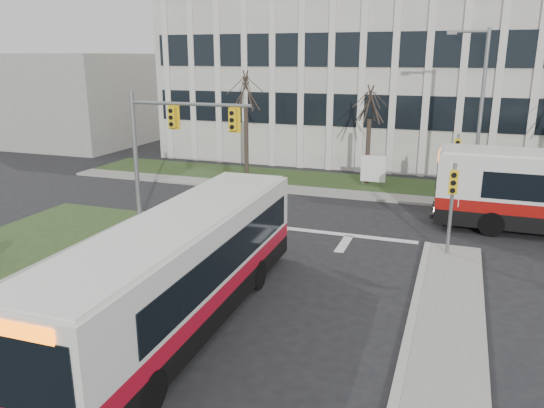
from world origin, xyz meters
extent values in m
plane|color=black|center=(0.00, 0.00, 0.00)|extent=(120.00, 120.00, 0.00)
cube|color=#9E9B93|center=(5.00, 15.20, 0.07)|extent=(44.00, 1.60, 0.14)
cube|color=#2B401B|center=(5.00, 18.00, 0.06)|extent=(44.00, 5.00, 0.12)
cube|color=silver|center=(5.00, 30.00, 6.00)|extent=(40.00, 16.00, 12.00)
cube|color=#9E9B93|center=(-26.00, 26.00, 4.00)|extent=(12.00, 12.00, 8.00)
cylinder|color=slate|center=(-7.30, 7.20, 3.10)|extent=(0.22, 0.22, 6.20)
cylinder|color=slate|center=(-4.30, 7.20, 5.70)|extent=(6.00, 0.16, 0.16)
cube|color=yellow|center=(-5.10, 7.05, 5.10)|extent=(0.34, 0.24, 0.92)
cube|color=yellow|center=(-2.10, 7.05, 5.10)|extent=(0.34, 0.24, 0.92)
cylinder|color=slate|center=(7.20, 7.00, 1.90)|extent=(0.14, 0.14, 3.80)
cube|color=yellow|center=(7.20, 6.80, 3.10)|extent=(0.34, 0.24, 0.92)
cylinder|color=slate|center=(7.20, 15.50, 1.90)|extent=(0.14, 0.14, 3.80)
cube|color=yellow|center=(7.20, 15.30, 3.10)|extent=(0.34, 0.24, 0.92)
cylinder|color=slate|center=(8.20, 16.20, 4.60)|extent=(0.20, 0.20, 9.20)
cylinder|color=slate|center=(7.30, 16.20, 9.00)|extent=(1.80, 0.14, 0.14)
cube|color=slate|center=(6.40, 16.20, 8.95)|extent=(0.50, 0.25, 0.18)
cylinder|color=slate|center=(1.90, 17.50, 0.50)|extent=(0.08, 0.08, 1.00)
cylinder|color=slate|center=(3.10, 17.50, 0.50)|extent=(0.08, 0.08, 1.00)
cube|color=white|center=(2.50, 17.50, 1.20)|extent=(1.50, 0.12, 1.60)
cylinder|color=#42352B|center=(-6.00, 18.00, 2.31)|extent=(0.28, 0.28, 4.62)
cylinder|color=#42352B|center=(2.00, 18.20, 2.05)|extent=(0.28, 0.28, 4.09)
camera|label=1|loc=(7.27, -14.21, 7.75)|focal=35.00mm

